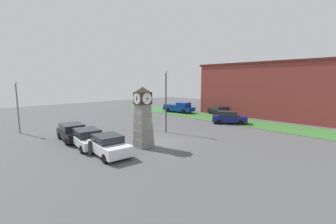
# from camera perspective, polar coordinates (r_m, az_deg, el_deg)

# --- Properties ---
(ground_plane) EXTENTS (82.74, 82.74, 0.00)m
(ground_plane) POSITION_cam_1_polar(r_m,az_deg,el_deg) (20.81, -2.83, -7.70)
(ground_plane) COLOR #4C4C4F
(clock_tower) EXTENTS (1.55, 1.44, 5.12)m
(clock_tower) POSITION_cam_1_polar(r_m,az_deg,el_deg) (19.10, -6.36, -1.63)
(clock_tower) COLOR gray
(clock_tower) RESTS_ON ground_plane
(bollard_near_tower) EXTENTS (0.30, 0.30, 1.15)m
(bollard_near_tower) POSITION_cam_1_polar(r_m,az_deg,el_deg) (18.16, -19.16, -8.59)
(bollard_near_tower) COLOR #333338
(bollard_near_tower) RESTS_ON ground_plane
(bollard_mid_row) EXTENTS (0.31, 0.31, 1.18)m
(bollard_mid_row) POSITION_cam_1_polar(r_m,az_deg,el_deg) (17.89, -14.46, -8.59)
(bollard_mid_row) COLOR maroon
(bollard_mid_row) RESTS_ON ground_plane
(car_navy_sedan) EXTENTS (4.50, 2.39, 1.53)m
(car_navy_sedan) POSITION_cam_1_polar(r_m,az_deg,el_deg) (23.21, -23.02, -4.70)
(car_navy_sedan) COLOR black
(car_navy_sedan) RESTS_ON ground_plane
(car_near_tower) EXTENTS (4.28, 2.41, 1.53)m
(car_near_tower) POSITION_cam_1_polar(r_m,az_deg,el_deg) (20.33, -19.64, -6.28)
(car_near_tower) COLOR silver
(car_near_tower) RESTS_ON ground_plane
(car_by_building) EXTENTS (4.04, 2.26, 1.56)m
(car_by_building) POSITION_cam_1_polar(r_m,az_deg,el_deg) (17.61, -14.76, -8.20)
(car_by_building) COLOR silver
(car_by_building) RESTS_ON ground_plane
(car_far_lot) EXTENTS (4.59, 3.98, 1.64)m
(car_far_lot) POSITION_cam_1_polar(r_m,az_deg,el_deg) (30.59, 15.14, -1.32)
(car_far_lot) COLOR navy
(car_far_lot) RESTS_ON ground_plane
(car_silver_hatch) EXTENTS (4.83, 3.71, 1.45)m
(car_silver_hatch) POSITION_cam_1_polar(r_m,az_deg,el_deg) (38.26, 12.87, 0.46)
(car_silver_hatch) COLOR black
(car_silver_hatch) RESTS_ON ground_plane
(pickup_truck) EXTENTS (5.76, 3.16, 1.85)m
(pickup_truck) POSITION_cam_1_polar(r_m,az_deg,el_deg) (39.71, 2.82, 1.19)
(pickup_truck) COLOR navy
(pickup_truck) RESTS_ON ground_plane
(bench) EXTENTS (0.99, 1.69, 0.90)m
(bench) POSITION_cam_1_polar(r_m,az_deg,el_deg) (35.56, -7.27, -0.32)
(bench) COLOR brown
(bench) RESTS_ON ground_plane
(street_lamp_near_road) EXTENTS (0.50, 0.24, 6.66)m
(street_lamp_near_road) POSITION_cam_1_polar(r_m,az_deg,el_deg) (24.10, -0.52, 3.71)
(street_lamp_near_road) COLOR #333338
(street_lamp_near_road) RESTS_ON ground_plane
(street_lamp_far_side) EXTENTS (0.50, 0.24, 5.48)m
(street_lamp_far_side) POSITION_cam_1_polar(r_m,az_deg,el_deg) (28.64, -33.93, 1.81)
(street_lamp_far_side) COLOR slate
(street_lamp_far_side) RESTS_ON ground_plane
(warehouse_blue_far) EXTENTS (20.65, 9.54, 8.35)m
(warehouse_blue_far) POSITION_cam_1_polar(r_m,az_deg,el_deg) (39.36, 23.85, 5.21)
(warehouse_blue_far) COLOR maroon
(warehouse_blue_far) RESTS_ON ground_plane
(grass_verge_far) EXTENTS (49.65, 5.60, 0.04)m
(grass_verge_far) POSITION_cam_1_polar(r_m,az_deg,el_deg) (32.96, 16.56, -2.14)
(grass_verge_far) COLOR #386B2D
(grass_verge_far) RESTS_ON ground_plane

